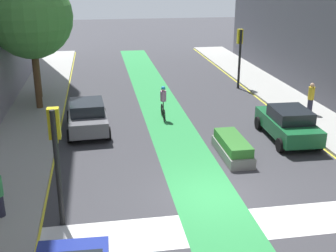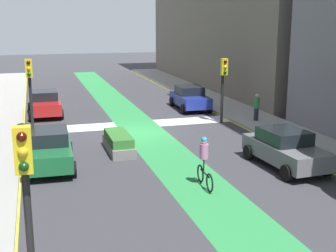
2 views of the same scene
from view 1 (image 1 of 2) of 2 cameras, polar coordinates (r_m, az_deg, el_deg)
The scene contains 13 objects.
ground_plane at distance 15.72m, azimuth 6.29°, elevation -9.12°, with size 120.00×120.00×0.00m, color #38383D.
bike_lane_paint at distance 15.63m, azimuth 5.01°, elevation -9.23°, with size 2.40×60.00×0.01m, color #2D8C47.
crosswalk_band at distance 14.08m, azimuth 8.51°, elevation -12.97°, with size 12.00×1.80×0.01m, color silver.
curb_stripe_left at distance 15.36m, azimuth -16.23°, elevation -10.59°, with size 0.16×60.00×0.01m, color yellow.
traffic_signal_near_left at distance 13.33m, azimuth -14.67°, elevation -2.39°, with size 0.35×0.52×3.81m.
traffic_signal_far_right at distance 29.44m, azimuth 9.49°, elevation 10.28°, with size 0.35×0.52×3.96m.
car_grey_left_far at distance 21.73m, azimuth -10.66°, elevation 1.36°, with size 2.19×4.28×1.57m.
car_green_right_far at distance 21.06m, azimuth 15.65°, elevation 0.34°, with size 2.13×4.25×1.57m.
cyclist_in_lane at distance 23.02m, azimuth -0.65°, elevation 3.21°, with size 0.32×1.73×1.86m.
pedestrian_sidewalk_right_a at distance 24.84m, azimuth 18.41°, elevation 3.56°, with size 0.34×0.34×1.71m.
street_tree_near at distance 27.20m, azimuth -17.70°, elevation 13.88°, with size 4.76×4.76×7.39m.
street_tree_far at distance 24.92m, azimuth -17.80°, elevation 13.64°, with size 4.54×4.54×7.39m.
median_planter at distance 18.76m, azimuth 8.55°, elevation -2.85°, with size 1.06×2.99×0.85m.
Camera 1 is at (-3.93, -13.18, 7.61)m, focal length 45.96 mm.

